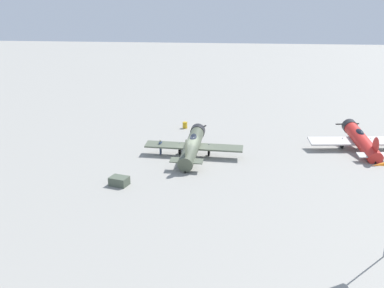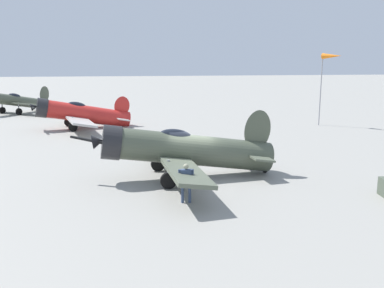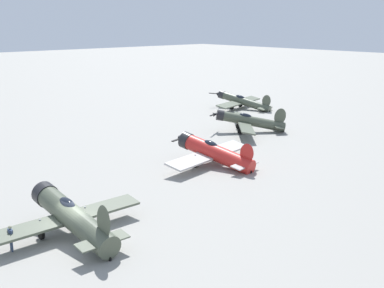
# 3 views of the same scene
# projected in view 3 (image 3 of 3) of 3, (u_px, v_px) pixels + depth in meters

# --- Properties ---
(ground_plane) EXTENTS (400.00, 400.00, 0.00)m
(ground_plane) POSITION_uv_depth(u_px,v_px,m) (76.00, 239.00, 32.98)
(ground_plane) COLOR gray
(airplane_foreground) EXTENTS (10.66, 11.07, 3.58)m
(airplane_foreground) POSITION_uv_depth(u_px,v_px,m) (71.00, 216.00, 32.95)
(airplane_foreground) COLOR #4C5442
(airplane_foreground) RESTS_ON ground_plane
(airplane_mid_apron) EXTENTS (9.35, 11.80, 3.25)m
(airplane_mid_apron) POSITION_uv_depth(u_px,v_px,m) (213.00, 152.00, 49.47)
(airplane_mid_apron) COLOR red
(airplane_mid_apron) RESTS_ON ground_plane
(airplane_far_line) EXTENTS (11.01, 10.39, 3.25)m
(airplane_far_line) POSITION_uv_depth(u_px,v_px,m) (248.00, 121.00, 64.37)
(airplane_far_line) COLOR #4C5442
(airplane_far_line) RESTS_ON ground_plane
(airplane_outer_stand) EXTENTS (10.39, 12.11, 3.02)m
(airplane_outer_stand) POSITION_uv_depth(u_px,v_px,m) (242.00, 101.00, 81.24)
(airplane_outer_stand) COLOR #4C5442
(airplane_outer_stand) RESTS_ON ground_plane
(ground_crew_mechanic) EXTENTS (0.67, 0.30, 1.73)m
(ground_crew_mechanic) POSITION_uv_depth(u_px,v_px,m) (11.00, 236.00, 31.05)
(ground_crew_mechanic) COLOR #384766
(ground_crew_mechanic) RESTS_ON ground_plane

